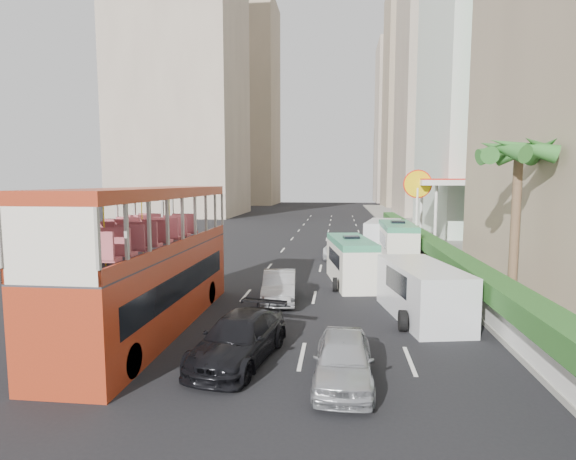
# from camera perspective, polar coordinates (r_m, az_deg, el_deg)

# --- Properties ---
(ground_plane) EXTENTS (200.00, 200.00, 0.00)m
(ground_plane) POSITION_cam_1_polar(r_m,az_deg,el_deg) (15.98, 3.84, -13.11)
(ground_plane) COLOR black
(ground_plane) RESTS_ON ground
(double_decker_bus) EXTENTS (2.50, 11.00, 5.06)m
(double_decker_bus) POSITION_cam_1_polar(r_m,az_deg,el_deg) (16.70, -17.17, -3.56)
(double_decker_bus) COLOR #9B2D15
(double_decker_bus) RESTS_ON ground
(car_silver_lane_a) EXTENTS (1.77, 4.13, 1.32)m
(car_silver_lane_a) POSITION_cam_1_polar(r_m,az_deg,el_deg) (20.16, -1.11, -9.00)
(car_silver_lane_a) COLOR #B0B3B7
(car_silver_lane_a) RESTS_ON ground
(car_silver_lane_b) EXTENTS (1.61, 3.83, 1.29)m
(car_silver_lane_b) POSITION_cam_1_polar(r_m,az_deg,el_deg) (12.57, 7.02, -18.68)
(car_silver_lane_b) COLOR #B0B3B7
(car_silver_lane_b) RESTS_ON ground
(car_black) EXTENTS (2.68, 4.86, 1.33)m
(car_black) POSITION_cam_1_polar(r_m,az_deg,el_deg) (13.92, -6.19, -16.12)
(car_black) COLOR black
(car_black) RESTS_ON ground
(van_asset) EXTENTS (2.57, 5.09, 1.38)m
(van_asset) POSITION_cam_1_polar(r_m,az_deg,el_deg) (31.62, 6.81, -3.48)
(van_asset) COLOR silver
(van_asset) RESTS_ON ground
(minibus_near) EXTENTS (2.61, 5.54, 2.36)m
(minibus_near) POSITION_cam_1_polar(r_m,az_deg,el_deg) (23.51, 7.99, -3.93)
(minibus_near) COLOR silver
(minibus_near) RESTS_ON ground
(minibus_far) EXTENTS (1.94, 5.80, 2.57)m
(minibus_far) POSITION_cam_1_polar(r_m,az_deg,el_deg) (30.37, 13.70, -1.56)
(minibus_far) COLOR silver
(minibus_far) RESTS_ON ground
(panel_van_near) EXTENTS (3.01, 5.50, 2.08)m
(panel_van_near) POSITION_cam_1_polar(r_m,az_deg,el_deg) (18.26, 16.64, -7.50)
(panel_van_near) COLOR silver
(panel_van_near) RESTS_ON ground
(panel_van_far) EXTENTS (3.35, 6.06, 2.29)m
(panel_van_far) POSITION_cam_1_polar(r_m,az_deg,el_deg) (35.27, 11.99, -0.70)
(panel_van_far) COLOR silver
(panel_van_far) RESTS_ON ground
(sidewalk) EXTENTS (6.00, 120.00, 0.18)m
(sidewalk) POSITION_cam_1_polar(r_m,az_deg,el_deg) (41.26, 18.06, -1.36)
(sidewalk) COLOR #99968C
(sidewalk) RESTS_ON ground
(kerb_wall) EXTENTS (0.30, 44.00, 1.00)m
(kerb_wall) POSITION_cam_1_polar(r_m,az_deg,el_deg) (29.95, 17.05, -2.93)
(kerb_wall) COLOR silver
(kerb_wall) RESTS_ON sidewalk
(hedge) EXTENTS (1.10, 44.00, 0.70)m
(hedge) POSITION_cam_1_polar(r_m,az_deg,el_deg) (29.83, 17.11, -1.32)
(hedge) COLOR #2D6626
(hedge) RESTS_ON kerb_wall
(palm_tree) EXTENTS (0.36, 0.36, 6.40)m
(palm_tree) POSITION_cam_1_polar(r_m,az_deg,el_deg) (20.46, 26.86, 0.19)
(palm_tree) COLOR brown
(palm_tree) RESTS_ON sidewalk
(shell_station) EXTENTS (6.50, 8.00, 5.50)m
(shell_station) POSITION_cam_1_polar(r_m,az_deg,el_deg) (39.29, 20.20, 2.10)
(shell_station) COLOR silver
(shell_station) RESTS_ON ground
(tower_mid) EXTENTS (16.00, 16.00, 50.00)m
(tower_mid) POSITION_cam_1_polar(r_m,az_deg,el_deg) (77.65, 20.47, 20.50)
(tower_mid) COLOR #B7A590
(tower_mid) RESTS_ON ground
(tower_far_a) EXTENTS (14.00, 14.00, 44.00)m
(tower_far_a) POSITION_cam_1_polar(r_m,az_deg,el_deg) (99.85, 16.38, 15.55)
(tower_far_a) COLOR tan
(tower_far_a) RESTS_ON ground
(tower_far_b) EXTENTS (14.00, 14.00, 40.00)m
(tower_far_b) POSITION_cam_1_polar(r_m,az_deg,el_deg) (121.09, 14.53, 12.95)
(tower_far_b) COLOR #B7A590
(tower_far_b) RESTS_ON ground
(tower_left_a) EXTENTS (18.00, 18.00, 52.00)m
(tower_left_a) POSITION_cam_1_polar(r_m,az_deg,el_deg) (77.12, -13.41, 21.58)
(tower_left_a) COLOR #B7A590
(tower_left_a) RESTS_ON ground
(tower_left_b) EXTENTS (16.00, 16.00, 46.00)m
(tower_left_b) POSITION_cam_1_polar(r_m,az_deg,el_deg) (108.94, -5.86, 15.49)
(tower_left_b) COLOR tan
(tower_left_b) RESTS_ON ground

